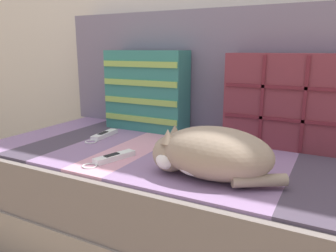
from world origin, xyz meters
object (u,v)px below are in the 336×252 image
game_remote_near (113,158)px  throw_pillow_striped (147,91)px  game_remote_far (104,135)px  couch (201,198)px  sleeping_cat (208,154)px  throw_pillow_quilted (285,101)px

game_remote_near → throw_pillow_striped: bearing=106.5°
throw_pillow_striped → game_remote_far: 0.29m
couch → game_remote_near: bearing=-134.2°
sleeping_cat → game_remote_near: size_ratio=1.95×
sleeping_cat → game_remote_far: (-0.56, 0.23, -0.07)m
couch → throw_pillow_quilted: (0.25, 0.20, 0.37)m
sleeping_cat → game_remote_far: sleeping_cat is taller
couch → sleeping_cat: size_ratio=4.31×
throw_pillow_striped → sleeping_cat: 0.66m
game_remote_near → couch: bearing=45.8°
sleeping_cat → game_remote_far: bearing=158.2°
couch → throw_pillow_quilted: throw_pillow_quilted is taller
game_remote_near → game_remote_far: 0.31m
sleeping_cat → game_remote_near: 0.35m
throw_pillow_quilted → sleeping_cat: 0.48m
couch → throw_pillow_striped: bearing=150.6°
couch → throw_pillow_striped: throw_pillow_striped is taller
sleeping_cat → couch: bearing=115.3°
throw_pillow_striped → game_remote_near: 0.49m
sleeping_cat → game_remote_far: 0.61m
throw_pillow_quilted → game_remote_far: throw_pillow_quilted is taller
couch → game_remote_near: game_remote_near is taller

